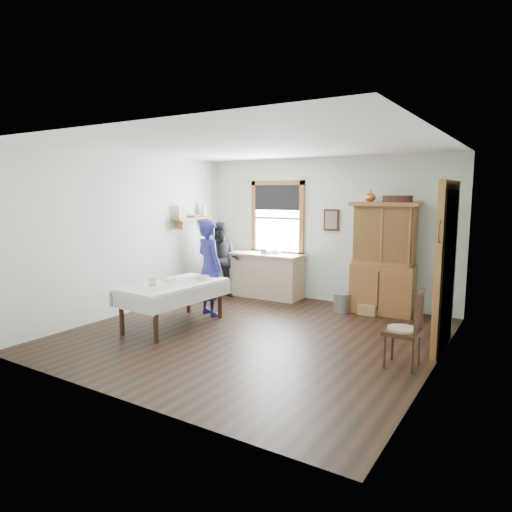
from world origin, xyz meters
name	(u,v)px	position (x,y,z in m)	size (l,w,h in m)	color
room	(254,243)	(0.00, 0.00, 1.35)	(5.01, 5.01, 2.70)	black
window	(277,214)	(-1.00, 2.47, 1.63)	(1.18, 0.07, 1.48)	white
doorway	(447,262)	(2.46, 0.85, 1.16)	(0.09, 1.14, 2.22)	#41372E
wall_shelf	(194,217)	(-2.37, 1.54, 1.57)	(0.24, 1.00, 0.44)	olive
framed_picture	(331,220)	(0.15, 2.46, 1.55)	(0.30, 0.04, 0.40)	#341B12
rug_beater	(441,222)	(2.45, 0.30, 1.72)	(0.27, 0.27, 0.01)	black
work_counter	(265,275)	(-1.10, 2.17, 0.44)	(1.52, 0.58, 0.87)	tan
china_hutch	(384,258)	(1.24, 2.17, 0.95)	(1.12, 0.53, 1.90)	olive
dining_table	(174,305)	(-1.27, -0.30, 0.34)	(0.89, 1.70, 0.68)	silver
spindle_chair	(403,328)	(2.16, -0.12, 0.47)	(0.44, 0.44, 0.95)	#341B12
pail	(342,302)	(0.62, 1.90, 0.16)	(0.30, 0.30, 0.32)	gray
wicker_basket	(368,309)	(1.07, 1.95, 0.09)	(0.30, 0.21, 0.18)	#AE884F
woman_blue	(210,271)	(-1.21, 0.52, 0.75)	(0.55, 0.36, 1.50)	navy
figure_dark	(223,262)	(-1.82, 1.73, 0.69)	(0.67, 0.52, 1.37)	black
table_cup_a	(153,282)	(-1.42, -0.60, 0.73)	(0.13, 0.13, 0.10)	silver
table_cup_b	(202,279)	(-0.98, 0.03, 0.73)	(0.10, 0.10, 0.10)	silver
table_bowl	(203,277)	(-1.10, 0.22, 0.71)	(0.23, 0.23, 0.06)	silver
counter_book	(268,253)	(-1.03, 2.17, 0.88)	(0.16, 0.22, 0.02)	#77624F
counter_bowl	(275,252)	(-0.93, 2.26, 0.90)	(0.21, 0.21, 0.07)	silver
shelf_bowl	(194,216)	(-2.37, 1.55, 1.60)	(0.22, 0.22, 0.05)	silver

